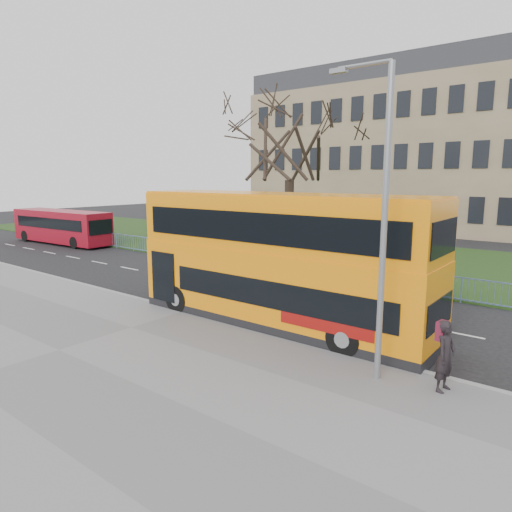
# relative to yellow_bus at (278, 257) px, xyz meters

# --- Properties ---
(ground) EXTENTS (120.00, 120.00, 0.00)m
(ground) POSITION_rel_yellow_bus_xyz_m (-3.62, 0.51, -2.48)
(ground) COLOR black
(ground) RESTS_ON ground
(pavement) EXTENTS (80.00, 10.50, 0.12)m
(pavement) POSITION_rel_yellow_bus_xyz_m (-3.62, -6.24, -2.42)
(pavement) COLOR slate
(pavement) RESTS_ON ground
(kerb) EXTENTS (80.00, 0.20, 0.14)m
(kerb) POSITION_rel_yellow_bus_xyz_m (-3.62, -1.04, -2.41)
(kerb) COLOR gray
(kerb) RESTS_ON ground
(grass_verge) EXTENTS (80.00, 15.40, 0.08)m
(grass_verge) POSITION_rel_yellow_bus_xyz_m (-3.62, 14.81, -2.44)
(grass_verge) COLOR #1E3914
(grass_verge) RESTS_ON ground
(guard_railing) EXTENTS (40.00, 0.12, 1.10)m
(guard_railing) POSITION_rel_yellow_bus_xyz_m (-3.62, 7.11, -1.93)
(guard_railing) COLOR #6585B4
(guard_railing) RESTS_ON ground
(bare_tree) EXTENTS (8.25, 8.25, 11.79)m
(bare_tree) POSITION_rel_yellow_bus_xyz_m (-6.62, 10.51, 3.50)
(bare_tree) COLOR black
(bare_tree) RESTS_ON grass_verge
(civic_building) EXTENTS (30.00, 15.00, 14.00)m
(civic_building) POSITION_rel_yellow_bus_xyz_m (-8.62, 35.51, 4.52)
(civic_building) COLOR #79674D
(civic_building) RESTS_ON ground
(yellow_bus) EXTENTS (11.01, 2.66, 4.61)m
(yellow_bus) POSITION_rel_yellow_bus_xyz_m (0.00, 0.00, 0.00)
(yellow_bus) COLOR orange
(yellow_bus) RESTS_ON ground
(red_bus) EXTENTS (9.99, 2.77, 2.61)m
(red_bus) POSITION_rel_yellow_bus_xyz_m (-25.03, 5.90, -1.09)
(red_bus) COLOR maroon
(red_bus) RESTS_ON ground
(pedestrian) EXTENTS (0.51, 0.69, 1.76)m
(pedestrian) POSITION_rel_yellow_bus_xyz_m (6.23, -1.85, -1.48)
(pedestrian) COLOR black
(pedestrian) RESTS_ON pavement
(street_lamp) EXTENTS (1.65, 0.18, 7.79)m
(street_lamp) POSITION_rel_yellow_bus_xyz_m (4.58, -2.19, 1.92)
(street_lamp) COLOR gray
(street_lamp) RESTS_ON pavement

